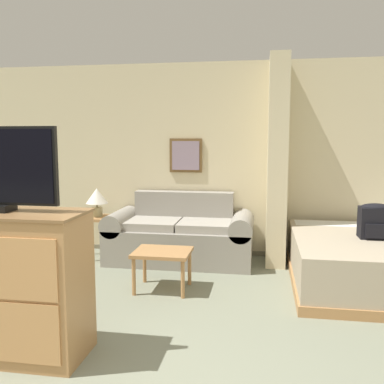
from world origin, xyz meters
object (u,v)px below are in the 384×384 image
(backpack, at_px, (375,220))
(tv_dresser, at_px, (0,283))
(couch, at_px, (180,236))
(coffee_table, at_px, (163,256))
(bed, at_px, (361,261))
(table_lamp, at_px, (97,198))

(backpack, bearing_deg, tv_dresser, -147.33)
(couch, bearing_deg, backpack, -15.47)
(coffee_table, xyz_separation_m, bed, (2.10, 0.50, -0.09))
(table_lamp, height_order, backpack, table_lamp)
(tv_dresser, distance_m, bed, 3.59)
(tv_dresser, height_order, bed, tv_dresser)
(couch, xyz_separation_m, table_lamp, (-1.10, -0.07, 0.49))
(tv_dresser, xyz_separation_m, backpack, (3.08, 1.97, 0.19))
(tv_dresser, bearing_deg, couch, 72.01)
(couch, bearing_deg, table_lamp, -176.34)
(table_lamp, bearing_deg, bed, -9.06)
(table_lamp, height_order, tv_dresser, tv_dresser)
(coffee_table, xyz_separation_m, backpack, (2.21, 0.47, 0.36))
(coffee_table, relative_size, tv_dresser, 0.46)
(couch, distance_m, bed, 2.20)
(backpack, bearing_deg, table_lamp, 170.66)
(coffee_table, xyz_separation_m, table_lamp, (-1.12, 1.02, 0.45))
(coffee_table, height_order, backpack, backpack)
(bed, xyz_separation_m, backpack, (0.11, -0.03, 0.46))
(tv_dresser, bearing_deg, table_lamp, 95.86)
(couch, height_order, bed, couch)
(table_lamp, xyz_separation_m, backpack, (3.34, -0.55, -0.09))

